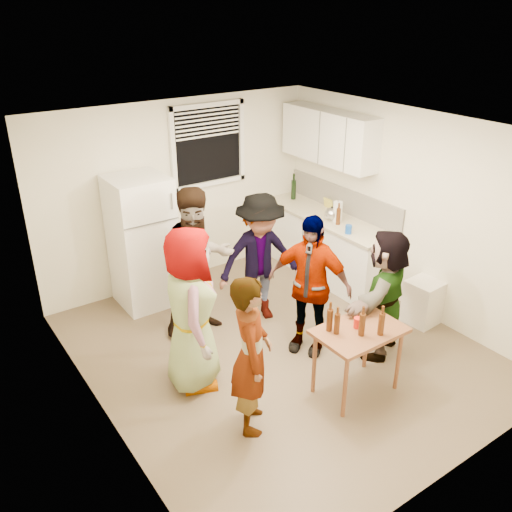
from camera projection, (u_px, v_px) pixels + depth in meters
room at (278, 349)px, 6.19m from camera, size 4.00×4.50×2.50m
window at (208, 145)px, 7.27m from camera, size 1.12×0.10×1.06m
refrigerator at (142, 242)px, 6.83m from camera, size 0.70×0.70×1.70m
counter_lower at (325, 246)px, 7.74m from camera, size 0.60×2.20×0.86m
countertop at (327, 217)px, 7.54m from camera, size 0.64×2.22×0.04m
backsplash at (343, 199)px, 7.61m from camera, size 0.03×2.20×0.36m
upper_cabinets at (329, 137)px, 7.30m from camera, size 0.34×1.60×0.70m
kettle at (331, 220)px, 7.40m from camera, size 0.30×0.28×0.20m
paper_towel at (337, 221)px, 7.36m from camera, size 0.13×0.13×0.27m
wine_bottle at (293, 199)px, 8.17m from camera, size 0.07×0.07×0.29m
beer_bottle_counter at (338, 224)px, 7.24m from camera, size 0.06×0.06×0.22m
blue_cup at (348, 233)px, 6.96m from camera, size 0.09×0.09×0.11m
picture_frame at (328, 203)px, 7.79m from camera, size 0.02×0.17×0.14m
trash_bin at (423, 304)px, 6.63m from camera, size 0.40×0.40×0.55m
serving_table at (354, 389)px, 5.55m from camera, size 0.86×0.58×0.73m
beer_bottle_table at (336, 333)px, 5.18m from camera, size 0.06×0.06×0.21m
red_cup at (357, 327)px, 5.27m from camera, size 0.08×0.08×0.11m
guest_grey at (195, 381)px, 5.67m from camera, size 1.92×1.46×0.55m
guest_stripe at (251, 423)px, 5.11m from camera, size 1.61×1.31×0.37m
guest_back_left at (202, 329)px, 6.58m from camera, size 1.02×1.86×0.68m
guest_back_right at (260, 316)px, 6.83m from camera, size 1.42×1.83×0.60m
guest_black at (306, 347)px, 6.23m from camera, size 1.88×1.64×0.40m
guest_orange at (378, 350)px, 6.18m from camera, size 1.86×1.92×0.44m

